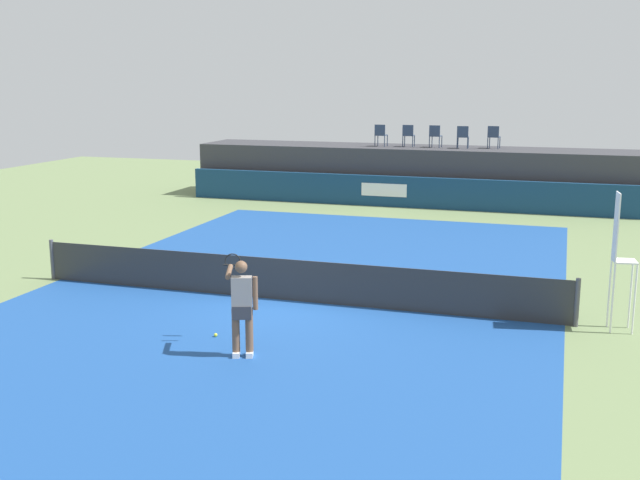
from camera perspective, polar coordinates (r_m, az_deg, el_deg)
ground_plane at (r=20.23m, az=0.47°, el=-2.20°), size 48.00×48.00×0.00m
court_inner at (r=17.48m, az=-2.46°, el=-4.45°), size 12.00×22.00×0.00m
sponsor_wall at (r=30.12m, az=6.40°, el=3.54°), size 18.00×0.22×1.20m
spectator_platform at (r=31.81m, az=7.07°, el=4.87°), size 18.00×2.80×2.20m
spectator_chair_far_left at (r=31.71m, az=4.51°, el=7.79°), size 0.47×0.47×0.89m
spectator_chair_left at (r=31.62m, az=6.55°, el=7.74°), size 0.44×0.44×0.89m
spectator_chair_center at (r=31.45m, az=8.51°, el=7.67°), size 0.48×0.48×0.89m
spectator_chair_right at (r=31.14m, az=10.50°, el=7.56°), size 0.46×0.46×0.89m
spectator_chair_far_right at (r=31.39m, az=12.71°, el=7.50°), size 0.48×0.48×0.89m
umpire_chair at (r=16.11m, az=21.24°, el=-0.85°), size 0.49×0.49×2.76m
tennis_net at (r=17.35m, az=-2.47°, el=-2.95°), size 12.40×0.02×0.95m
net_post_near at (r=20.28m, az=-19.16°, el=-1.37°), size 0.10×0.10×1.00m
net_post_far at (r=16.35m, az=18.45°, el=-4.40°), size 0.10×0.10×1.00m
tennis_player at (r=13.84m, az=-5.79°, el=-4.77°), size 0.97×1.09×1.77m
tennis_ball at (r=15.18m, az=-7.71°, el=-6.96°), size 0.07×0.07×0.07m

